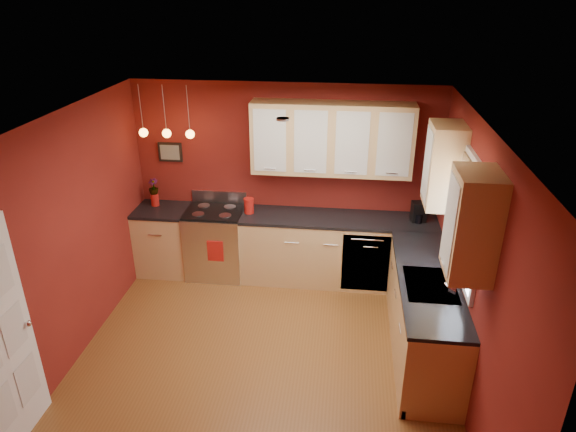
# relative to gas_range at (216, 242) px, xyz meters

# --- Properties ---
(floor) EXTENTS (4.20, 4.20, 0.00)m
(floor) POSITION_rel_gas_range_xyz_m (0.92, -1.80, -0.48)
(floor) COLOR brown
(floor) RESTS_ON ground
(ceiling) EXTENTS (4.00, 4.20, 0.02)m
(ceiling) POSITION_rel_gas_range_xyz_m (0.92, -1.80, 2.12)
(ceiling) COLOR silver
(ceiling) RESTS_ON wall_back
(wall_back) EXTENTS (4.00, 0.02, 2.60)m
(wall_back) POSITION_rel_gas_range_xyz_m (0.92, 0.30, 0.82)
(wall_back) COLOR maroon
(wall_back) RESTS_ON floor
(wall_front) EXTENTS (4.00, 0.02, 2.60)m
(wall_front) POSITION_rel_gas_range_xyz_m (0.92, -3.90, 0.82)
(wall_front) COLOR maroon
(wall_front) RESTS_ON floor
(wall_left) EXTENTS (0.02, 4.20, 2.60)m
(wall_left) POSITION_rel_gas_range_xyz_m (-1.08, -1.80, 0.82)
(wall_left) COLOR maroon
(wall_left) RESTS_ON floor
(wall_right) EXTENTS (0.02, 4.20, 2.60)m
(wall_right) POSITION_rel_gas_range_xyz_m (2.92, -1.80, 0.82)
(wall_right) COLOR maroon
(wall_right) RESTS_ON floor
(base_cabinets_back_left) EXTENTS (0.70, 0.60, 0.90)m
(base_cabinets_back_left) POSITION_rel_gas_range_xyz_m (-0.73, -0.00, -0.03)
(base_cabinets_back_left) COLOR tan
(base_cabinets_back_left) RESTS_ON floor
(base_cabinets_back_right) EXTENTS (2.54, 0.60, 0.90)m
(base_cabinets_back_right) POSITION_rel_gas_range_xyz_m (1.65, -0.00, -0.03)
(base_cabinets_back_right) COLOR tan
(base_cabinets_back_right) RESTS_ON floor
(base_cabinets_right) EXTENTS (0.60, 2.10, 0.90)m
(base_cabinets_right) POSITION_rel_gas_range_xyz_m (2.62, -1.35, -0.03)
(base_cabinets_right) COLOR tan
(base_cabinets_right) RESTS_ON floor
(counter_back_left) EXTENTS (0.70, 0.62, 0.04)m
(counter_back_left) POSITION_rel_gas_range_xyz_m (-0.73, -0.00, 0.44)
(counter_back_left) COLOR black
(counter_back_left) RESTS_ON base_cabinets_back_left
(counter_back_right) EXTENTS (2.54, 0.62, 0.04)m
(counter_back_right) POSITION_rel_gas_range_xyz_m (1.65, -0.00, 0.44)
(counter_back_right) COLOR black
(counter_back_right) RESTS_ON base_cabinets_back_right
(counter_right) EXTENTS (0.62, 2.10, 0.04)m
(counter_right) POSITION_rel_gas_range_xyz_m (2.62, -1.35, 0.44)
(counter_right) COLOR black
(counter_right) RESTS_ON base_cabinets_right
(gas_range) EXTENTS (0.76, 0.64, 1.11)m
(gas_range) POSITION_rel_gas_range_xyz_m (0.00, 0.00, 0.00)
(gas_range) COLOR silver
(gas_range) RESTS_ON floor
(dishwasher_front) EXTENTS (0.60, 0.02, 0.80)m
(dishwasher_front) POSITION_rel_gas_range_xyz_m (2.02, -0.29, -0.03)
(dishwasher_front) COLOR silver
(dishwasher_front) RESTS_ON base_cabinets_back_right
(sink) EXTENTS (0.50, 0.70, 0.33)m
(sink) POSITION_rel_gas_range_xyz_m (2.62, -1.50, 0.43)
(sink) COLOR #95959A
(sink) RESTS_ON counter_right
(window) EXTENTS (0.06, 1.02, 1.22)m
(window) POSITION_rel_gas_range_xyz_m (2.89, -1.50, 1.21)
(window) COLOR white
(window) RESTS_ON wall_right
(upper_cabinets_back) EXTENTS (2.00, 0.35, 0.90)m
(upper_cabinets_back) POSITION_rel_gas_range_xyz_m (1.52, 0.12, 1.47)
(upper_cabinets_back) COLOR tan
(upper_cabinets_back) RESTS_ON wall_back
(upper_cabinets_right) EXTENTS (0.35, 1.95, 0.90)m
(upper_cabinets_right) POSITION_rel_gas_range_xyz_m (2.75, -1.48, 1.47)
(upper_cabinets_right) COLOR tan
(upper_cabinets_right) RESTS_ON wall_right
(wall_picture) EXTENTS (0.32, 0.03, 0.26)m
(wall_picture) POSITION_rel_gas_range_xyz_m (-0.63, 0.28, 1.17)
(wall_picture) COLOR black
(wall_picture) RESTS_ON wall_back
(pendant_lights) EXTENTS (0.71, 0.11, 0.66)m
(pendant_lights) POSITION_rel_gas_range_xyz_m (-0.53, -0.05, 1.53)
(pendant_lights) COLOR #95959A
(pendant_lights) RESTS_ON ceiling
(red_canister) EXTENTS (0.14, 0.14, 0.20)m
(red_canister) POSITION_rel_gas_range_xyz_m (0.47, 0.01, 0.56)
(red_canister) COLOR #B31813
(red_canister) RESTS_ON counter_back_right
(red_vase) EXTENTS (0.11, 0.11, 0.17)m
(red_vase) POSITION_rel_gas_range_xyz_m (-0.85, 0.10, 0.54)
(red_vase) COLOR #B31813
(red_vase) RESTS_ON counter_back_left
(flowers) EXTENTS (0.14, 0.14, 0.23)m
(flowers) POSITION_rel_gas_range_xyz_m (-0.85, 0.10, 0.73)
(flowers) COLOR #B31813
(flowers) RESTS_ON red_vase
(coffee_maker) EXTENTS (0.20, 0.19, 0.26)m
(coffee_maker) POSITION_rel_gas_range_xyz_m (2.66, 0.01, 0.58)
(coffee_maker) COLOR black
(coffee_maker) RESTS_ON counter_back_right
(soap_pump) EXTENTS (0.12, 0.12, 0.20)m
(soap_pump) POSITION_rel_gas_range_xyz_m (2.77, -1.70, 0.56)
(soap_pump) COLOR silver
(soap_pump) RESTS_ON counter_right
(dish_towel) EXTENTS (0.21, 0.01, 0.29)m
(dish_towel) POSITION_rel_gas_range_xyz_m (0.07, -0.33, 0.04)
(dish_towel) COLOR #B31813
(dish_towel) RESTS_ON gas_range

